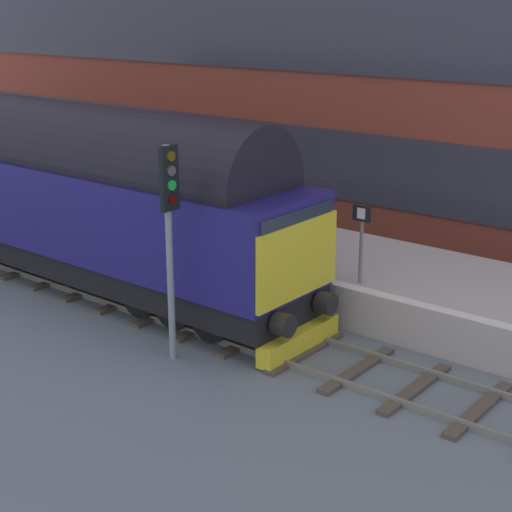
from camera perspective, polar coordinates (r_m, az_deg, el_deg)
ground_plane at (r=19.87m, az=-8.56°, el=-3.11°), size 140.00×140.00×0.00m
track_main at (r=19.85m, az=-8.57°, el=-2.96°), size 2.50×60.00×0.15m
station_platform at (r=22.14m, az=-1.81°, el=0.67°), size 4.00×44.00×1.01m
diesel_locomotive at (r=22.62m, az=-16.74°, el=5.48°), size 2.74×19.24×4.68m
signal_post_mid at (r=15.66m, az=-6.20°, el=2.36°), size 0.44×0.22×4.41m
platform_number_sign at (r=17.62m, az=7.55°, el=1.76°), size 0.10×0.44×1.78m
waiting_passenger at (r=25.86m, az=-12.41°, el=6.18°), size 0.44×0.48×1.64m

